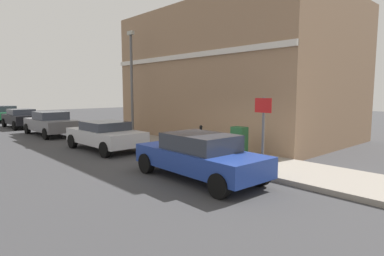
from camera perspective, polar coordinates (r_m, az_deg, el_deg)
name	(u,v)px	position (r m, az deg, el deg)	size (l,w,h in m)	color
ground	(193,168)	(11.05, 0.17, -7.14)	(80.00, 80.00, 0.00)	#38383A
sidewalk	(142,140)	(16.83, -9.01, -2.23)	(2.64, 30.00, 0.15)	gray
corner_building	(236,76)	(18.71, 7.93, 9.19)	(7.91, 12.06, 7.00)	#937256
car_blue	(199,155)	(9.49, 1.29, -4.95)	(1.92, 4.41, 1.38)	navy
car_silver	(105,135)	(14.78, -15.26, -1.16)	(2.05, 4.19, 1.29)	#B7B7BC
car_grey	(50,123)	(20.90, -24.05, 0.82)	(1.90, 4.48, 1.44)	slate
car_black	(21,118)	(26.29, -28.30, 1.61)	(1.84, 4.07, 1.37)	black
car_green	(5,113)	(32.41, -30.59, 2.26)	(1.81, 4.19, 1.40)	#195933
utility_cabinet	(239,143)	(12.14, 8.46, -2.69)	(0.46, 0.61, 1.15)	#1E4C28
bollard_near_cabinet	(201,136)	(13.67, 1.61, -1.50)	(0.14, 0.14, 1.04)	black
street_sign	(263,123)	(9.90, 12.64, 0.86)	(0.08, 0.60, 2.30)	#59595B
lamppost	(132,79)	(17.95, -10.77, 8.61)	(0.20, 0.44, 5.72)	#59595B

